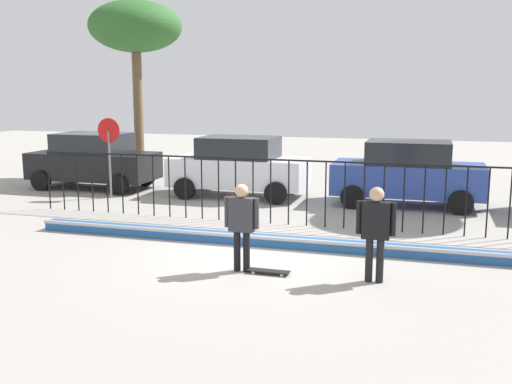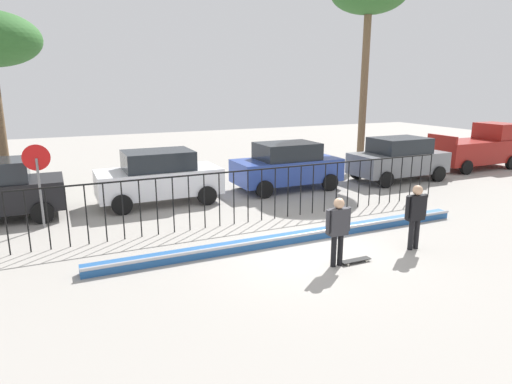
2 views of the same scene
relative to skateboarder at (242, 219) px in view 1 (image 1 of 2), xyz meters
name	(u,v)px [view 1 (image 1 of 2)]	position (x,y,z in m)	size (l,w,h in m)	color
ground_plane	(254,257)	(-0.06, 0.97, -0.99)	(60.00, 60.00, 0.00)	#9E9991
bowl_coping_ledge	(266,240)	(-0.06, 1.87, -0.87)	(11.00, 0.41, 0.27)	#235699
perimeter_fence	(289,184)	(-0.06, 3.99, 0.04)	(14.04, 0.04, 1.66)	black
skateboarder	(242,219)	(0.00, 0.00, 0.00)	(0.67, 0.25, 1.66)	black
skateboard	(268,271)	(0.53, -0.04, -0.93)	(0.80, 0.20, 0.07)	black
camera_operator	(376,226)	(2.44, 0.08, 0.03)	(0.69, 0.26, 1.71)	black
parked_car_black	(94,160)	(-7.78, 7.47, -0.02)	(4.30, 2.12, 1.90)	black
parked_car_white	(239,166)	(-2.50, 7.41, -0.02)	(4.30, 2.12, 1.90)	silver
parked_car_blue	(408,173)	(2.69, 7.41, -0.02)	(4.30, 2.12, 1.90)	#2D479E
stop_sign	(109,147)	(-6.29, 6.03, 0.62)	(0.76, 0.07, 2.50)	slate
palm_tree_short	(136,29)	(-7.49, 10.25, 4.61)	(3.47, 3.47, 6.64)	brown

